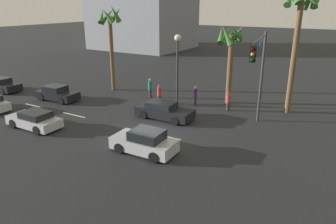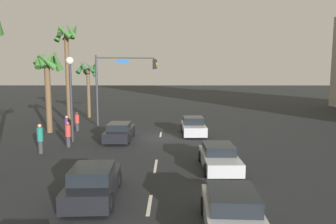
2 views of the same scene
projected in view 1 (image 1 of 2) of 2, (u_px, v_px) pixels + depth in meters
The scene contains 18 objects.
ground_plane at pixel (152, 133), 21.77m from camera, with size 220.00×220.00×0.00m, color #232628.
lane_stripe_1 at pixel (33, 105), 27.73m from camera, with size 1.90×0.14×0.01m, color silver.
lane_stripe_2 at pixel (74, 115), 25.34m from camera, with size 2.47×0.14×0.01m, color silver.
lane_stripe_3 at pixel (168, 137), 21.16m from camera, with size 2.00×0.14×0.01m, color silver.
car_0 at pixel (164, 111), 24.42m from camera, with size 4.53×1.90×1.32m.
car_2 at pixel (57, 94), 29.08m from camera, with size 4.10×2.02×1.36m.
car_3 at pixel (145, 142), 18.79m from camera, with size 3.97×1.97×1.44m.
car_4 at pixel (1, 85), 32.24m from camera, with size 4.41×1.89×1.34m.
car_5 at pixel (34, 120), 22.59m from camera, with size 4.14×1.89×1.25m.
traffic_signal at pixel (260, 66), 20.98m from camera, with size 0.96×5.81×6.69m.
streetlamp at pixel (178, 57), 26.27m from camera, with size 0.56×0.56×6.14m.
pedestrian_0 at pixel (159, 94), 27.99m from camera, with size 0.43×0.43×1.73m.
pedestrian_1 at pixel (195, 95), 27.42m from camera, with size 0.42×0.42×1.74m.
pedestrian_2 at pixel (150, 88), 29.74m from camera, with size 0.45×0.45×1.87m.
pedestrian_3 at pixel (228, 101), 26.11m from camera, with size 0.50×0.50×1.64m.
palm_tree_1 at pixel (230, 45), 26.77m from camera, with size 2.55×2.50×6.97m.
palm_tree_2 at pixel (300, 20), 23.58m from camera, with size 2.53×2.76×9.95m.
palm_tree_3 at pixel (110, 28), 30.78m from camera, with size 2.69×2.64×8.46m.
Camera 1 is at (11.07, -16.81, 8.50)m, focal length 33.54 mm.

